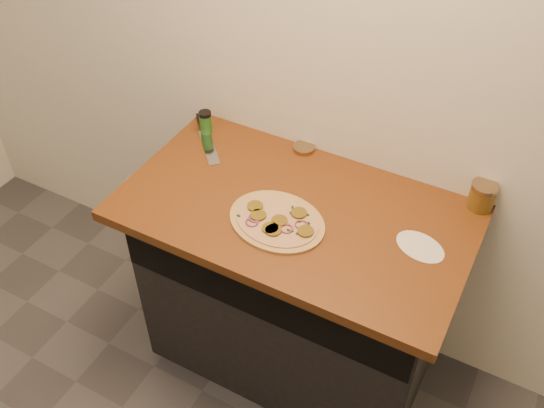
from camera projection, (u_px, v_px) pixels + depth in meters
The scene contains 8 objects.
cabinet at pixel (296, 289), 2.40m from camera, with size 1.10×0.60×0.86m, color black.
countertop at pixel (296, 211), 2.08m from camera, with size 1.20×0.70×0.04m, color #663013.
pizza at pixel (277, 221), 2.00m from camera, with size 0.38×0.38×0.02m.
chefs_knife at pixel (205, 134), 2.36m from camera, with size 0.25×0.26×0.02m.
mason_jar_lid at pixel (304, 148), 2.29m from camera, with size 0.08×0.08×0.02m, color #927855.
salsa_jar at pixel (482, 196), 2.03m from camera, with size 0.09×0.09×0.10m.
spice_shaker at pixel (206, 123), 2.35m from camera, with size 0.05×0.05×0.10m.
flour_spill at pixel (420, 247), 1.93m from camera, with size 0.17×0.17×0.00m, color silver.
Camera 1 is at (0.65, 0.05, 2.30)m, focal length 40.00 mm.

